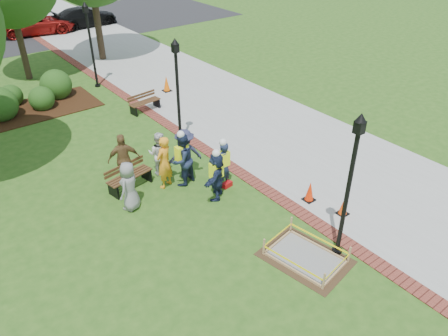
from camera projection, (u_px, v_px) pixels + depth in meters
ground at (235, 216)px, 13.62m from camera, size 100.00×100.00×0.00m
sidewalk at (189, 87)px, 22.92m from camera, size 6.00×60.00×0.02m
brick_edging at (133, 102)px, 21.22m from camera, size 0.50×60.00×0.03m
mulch_bed at (20, 113)px, 20.08m from camera, size 7.00×3.00×0.05m
parking_lot at (1, 34)px, 31.71m from camera, size 36.00×12.00×0.01m
wet_concrete_pad at (306, 252)px, 11.91m from camera, size 2.07×2.56×0.55m
bench_near at (130, 181)px, 14.82m from camera, size 1.66×0.80×0.86m
bench_far at (145, 106)px, 20.20m from camera, size 1.55×0.68×0.81m
cone_front at (344, 206)px, 13.54m from camera, size 0.34×0.34×0.67m
cone_back at (310, 192)px, 14.16m from camera, size 0.36×0.36×0.71m
cone_far at (167, 84)px, 22.20m from camera, size 0.41×0.41×0.81m
toolbox at (227, 184)px, 14.97m from camera, size 0.38×0.24×0.18m
lamp_near at (350, 178)px, 10.95m from camera, size 0.28×0.28×4.26m
lamp_mid at (177, 86)px, 16.31m from camera, size 0.28×0.28×4.26m
lamp_far at (90, 39)px, 21.67m from camera, size 0.28×0.28×4.26m
shrub_b at (4, 119)px, 19.64m from camera, size 1.57×1.57×1.57m
shrub_c at (44, 109)px, 20.56m from camera, size 1.16×1.16×1.16m
shrub_d at (59, 97)px, 21.74m from camera, size 1.52×1.52×1.52m
shrub_e at (14, 105)px, 20.92m from camera, size 1.08×1.08×1.08m
casual_person_a at (129, 186)px, 13.56m from camera, size 0.63×0.57×1.66m
casual_person_b at (164, 162)px, 14.56m from camera, size 0.70×0.59×1.88m
casual_person_c at (159, 154)px, 15.29m from camera, size 0.61×0.61×1.64m
casual_person_d at (124, 159)px, 14.78m from camera, size 0.68×0.56×1.85m
casual_person_e at (185, 154)px, 15.06m from camera, size 0.67×0.52×1.85m
hivis_worker_a at (216, 174)px, 14.04m from camera, size 0.62×0.60×1.80m
hivis_worker_b at (223, 163)px, 14.59m from camera, size 0.60×0.45×1.82m
hivis_worker_c at (182, 158)px, 14.67m from camera, size 0.69×0.54×2.04m
parked_car_c at (39, 34)px, 31.89m from camera, size 2.89×5.09×1.56m
parked_car_d at (86, 26)px, 33.69m from camera, size 2.39×4.91×1.56m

